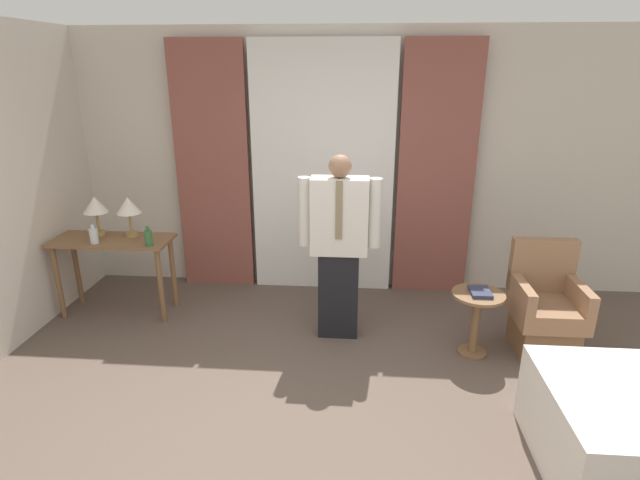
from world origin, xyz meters
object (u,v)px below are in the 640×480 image
Objects in this scene: table_lamp_left at (95,207)px; armchair at (545,312)px; table_lamp_right at (129,208)px; side_table at (476,313)px; desk at (114,253)px; person at (339,243)px; bottle_by_lamp at (148,238)px; bottle_near_edge at (94,236)px; book at (480,292)px.

table_lamp_left reaches higher than armchair.
side_table is at bearing -10.80° from table_lamp_right.
person reaches higher than desk.
bottle_by_lamp is (0.59, -0.24, -0.21)m from table_lamp_left.
bottle_by_lamp is at bearing 176.09° from person.
bottle_by_lamp is at bearing -41.77° from table_lamp_right.
bottle_by_lamp is (0.43, -0.15, 0.22)m from desk.
table_lamp_right is at bearing 169.88° from person.
person reaches higher than bottle_by_lamp.
armchair is 1.66× the size of side_table.
desk is 0.27m from bottle_near_edge.
book is at bearing -14.67° from side_table.
armchair is 0.64m from book.
bottle_near_edge is 0.32× the size of side_table.
book is at bearing -11.99° from person.
table_lamp_left is at bearing 170.17° from book.
table_lamp_left reaches higher than desk.
armchair is (3.76, -0.47, -0.70)m from table_lamp_right.
person reaches higher than table_lamp_right.
table_lamp_left is at bearing 171.27° from person.
table_lamp_right is (0.16, 0.09, 0.43)m from desk.
book is (-0.59, -0.13, 0.23)m from armchair.
book is at bearing -9.83° from table_lamp_left.
bottle_by_lamp is at bearing -2.08° from bottle_near_edge.
table_lamp_left is 2.37m from person.
table_lamp_left is 0.41× the size of armchair.
desk is 1.20× the size of armchair.
bottle_near_edge reaches higher than desk.
bottle_near_edge is 0.98× the size of bottle_by_lamp.
table_lamp_right is at bearing 138.23° from bottle_by_lamp.
person is 1.76× the size of armchair.
book is at bearing -8.78° from desk.
book is (2.91, -0.37, -0.26)m from bottle_by_lamp.
bottle_by_lamp reaches higher than side_table.
table_lamp_left is 0.67m from bottle_by_lamp.
table_lamp_right reaches higher than side_table.
person reaches higher than bottle_near_edge.
table_lamp_left is 1.77× the size of book.
bottle_near_edge is at bearing -73.00° from table_lamp_left.
desk is 3.96m from armchair.
armchair is at bearing -3.81° from bottle_by_lamp.
desk is 2.91× the size of table_lamp_right.
book is at bearing -6.41° from bottle_near_edge.
table_lamp_right reaches higher than bottle_near_edge.
book is (1.17, -0.25, -0.31)m from person.
desk is 0.50m from bottle_by_lamp.
table_lamp_left is 0.23× the size of person.
table_lamp_left reaches higher than bottle_near_edge.
table_lamp_right is 0.42m from bottle_by_lamp.
bottle_near_edge is at bearing 177.92° from bottle_by_lamp.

